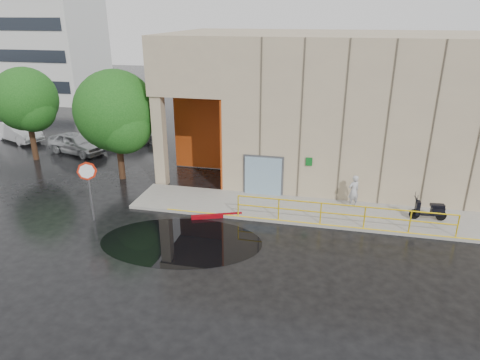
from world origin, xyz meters
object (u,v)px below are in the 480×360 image
object	(u,v)px
red_curb	(217,216)
car_a	(76,143)
person	(354,191)
tree_near	(117,114)
tree_far	(27,102)
car_b	(18,131)
car_c	(135,133)
scooter	(430,205)
stop_sign	(88,179)

from	to	relation	value
red_curb	car_a	bearing A→B (deg)	148.04
person	car_a	distance (m)	18.97
tree_near	tree_far	world-z (taller)	tree_near
car_a	car_b	size ratio (longest dim) A/B	0.96
car_b	car_c	bearing A→B (deg)	-57.21
tree_near	red_curb	bearing A→B (deg)	-29.07
car_a	tree_near	bearing A→B (deg)	-109.40
person	red_curb	distance (m)	6.74
tree_near	tree_far	bearing A→B (deg)	164.45
scooter	person	bearing A→B (deg)	162.99
car_c	tree_far	bearing A→B (deg)	126.39
car_c	person	bearing A→B (deg)	-132.53
red_curb	car_a	world-z (taller)	car_a
stop_sign	car_c	world-z (taller)	stop_sign
car_b	scooter	bearing A→B (deg)	-83.56
person	car_c	xyz separation A→B (m)	(-15.59, 8.63, -0.31)
car_b	tree_near	world-z (taller)	tree_near
red_curb	stop_sign	bearing A→B (deg)	-164.71
scooter	tree_near	size ratio (longest dim) A/B	0.27
car_a	tree_far	world-z (taller)	tree_far
person	tree_far	xyz separation A→B (m)	(-20.05, 3.32, 2.85)
stop_sign	red_curb	size ratio (longest dim) A/B	1.20
red_curb	car_c	bearing A→B (deg)	130.39
car_a	tree_near	size ratio (longest dim) A/B	0.68
tree_far	car_b	bearing A→B (deg)	139.40
scooter	stop_sign	size ratio (longest dim) A/B	0.58
scooter	tree_near	xyz separation A→B (m)	(-16.21, 2.04, 2.94)
car_b	tree_far	world-z (taller)	tree_far
car_c	tree_near	xyz separation A→B (m)	(2.74, -7.31, 3.16)
car_a	tree_far	xyz separation A→B (m)	(-1.79, -1.82, 3.09)
car_b	car_a	bearing A→B (deg)	-84.81
tree_near	scooter	bearing A→B (deg)	-7.17
tree_far	red_curb	bearing A→B (deg)	-22.34
scooter	red_curb	bearing A→B (deg)	-175.25
stop_sign	car_a	world-z (taller)	stop_sign
car_a	stop_sign	bearing A→B (deg)	-128.44
car_c	tree_far	world-z (taller)	tree_far
car_c	tree_far	size ratio (longest dim) A/B	0.75
person	stop_sign	size ratio (longest dim) A/B	0.57
car_b	tree_far	size ratio (longest dim) A/B	0.74
red_curb	car_b	world-z (taller)	car_b
person	car_a	world-z (taller)	person
stop_sign	car_b	size ratio (longest dim) A/B	0.65
tree_far	car_a	bearing A→B (deg)	45.46
scooter	car_b	bearing A→B (deg)	159.63
person	tree_far	size ratio (longest dim) A/B	0.27
scooter	car_b	xyz separation A→B (m)	(-27.66, 7.69, -0.15)
person	car_b	distance (m)	25.28
person	red_curb	bearing A→B (deg)	-13.26
car_a	tree_near	world-z (taller)	tree_near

